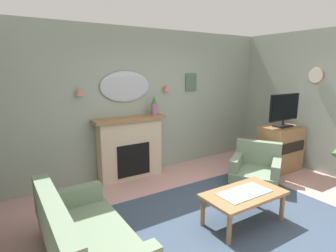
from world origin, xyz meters
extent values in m
cube|color=#C6938E|center=(0.00, 0.00, -0.05)|extent=(6.61, 5.88, 0.10)
cube|color=#93A393|center=(0.00, 2.49, 1.39)|extent=(6.61, 0.10, 2.78)
cube|color=#38475B|center=(0.00, 0.20, 0.01)|extent=(3.20, 2.40, 0.01)
cube|color=beige|center=(-0.48, 2.28, 0.55)|extent=(1.20, 0.28, 1.10)
cube|color=black|center=(-0.48, 2.18, 0.38)|extent=(0.64, 0.12, 0.60)
cube|color=olive|center=(-0.48, 2.26, 1.13)|extent=(1.36, 0.36, 0.06)
cylinder|color=#9E6084|center=(0.02, 2.24, 1.27)|extent=(0.13, 0.13, 0.22)
cone|color=#38753D|center=(0.02, 2.24, 1.46)|extent=(0.10, 0.10, 0.16)
ellipsoid|color=#B2BCC6|center=(-0.48, 2.41, 1.71)|extent=(0.96, 0.06, 0.56)
cone|color=#D17066|center=(-1.33, 2.36, 1.66)|extent=(0.14, 0.14, 0.14)
cone|color=#D17066|center=(0.37, 2.36, 1.66)|extent=(0.14, 0.14, 0.14)
cylinder|color=silver|center=(2.77, 0.75, 1.90)|extent=(0.04, 0.28, 0.28)
torus|color=olive|center=(2.77, 0.75, 1.90)|extent=(0.03, 0.31, 0.31)
cube|color=#4C6B56|center=(1.02, 2.42, 1.75)|extent=(0.28, 0.03, 0.36)
cube|color=olive|center=(0.10, 0.02, 0.42)|extent=(1.10, 0.60, 0.04)
cube|color=#8C9E99|center=(0.10, 0.02, 0.44)|extent=(0.72, 0.36, 0.01)
cylinder|color=olive|center=(-0.39, -0.22, 0.20)|extent=(0.06, 0.06, 0.40)
cylinder|color=olive|center=(0.59, -0.22, 0.20)|extent=(0.06, 0.06, 0.40)
cylinder|color=olive|center=(-0.39, 0.26, 0.20)|extent=(0.06, 0.06, 0.40)
cylinder|color=olive|center=(0.59, 0.26, 0.20)|extent=(0.06, 0.06, 0.40)
cube|color=gray|center=(-1.81, 0.40, 0.19)|extent=(0.85, 1.70, 0.18)
cube|color=gray|center=(-2.16, 0.40, 0.52)|extent=(0.19, 1.70, 0.48)
cube|color=gray|center=(-1.81, 1.18, 0.40)|extent=(0.76, 0.16, 0.24)
cylinder|color=olive|center=(-1.47, 1.17, 0.05)|extent=(0.07, 0.07, 0.10)
cylinder|color=olive|center=(-2.15, 1.17, 0.05)|extent=(0.07, 0.07, 0.10)
cube|color=gray|center=(1.26, 0.80, 0.18)|extent=(1.11, 1.11, 0.16)
cube|color=gray|center=(1.55, 0.99, 0.48)|extent=(0.57, 0.76, 0.45)
cube|color=gray|center=(1.07, 1.08, 0.37)|extent=(0.68, 0.51, 0.22)
cube|color=gray|center=(1.45, 0.51, 0.37)|extent=(0.68, 0.51, 0.22)
cylinder|color=olive|center=(0.79, 0.89, 0.05)|extent=(0.06, 0.06, 0.10)
cylinder|color=olive|center=(1.17, 0.33, 0.05)|extent=(0.06, 0.06, 0.10)
cylinder|color=olive|center=(1.36, 1.27, 0.05)|extent=(0.06, 0.06, 0.10)
cylinder|color=olive|center=(1.73, 0.70, 0.05)|extent=(0.06, 0.06, 0.10)
cube|color=olive|center=(2.26, 1.03, 0.45)|extent=(0.80, 0.56, 0.90)
cube|color=black|center=(2.26, 0.75, 0.54)|extent=(0.68, 0.02, 0.20)
cube|color=black|center=(2.26, 1.01, 0.92)|extent=(0.36, 0.24, 0.03)
cylinder|color=black|center=(2.26, 1.01, 0.98)|extent=(0.04, 0.04, 0.10)
cube|color=black|center=(2.26, 1.01, 1.29)|extent=(0.84, 0.04, 0.52)
cube|color=black|center=(2.26, 0.99, 1.29)|extent=(0.80, 0.01, 0.48)
camera|label=1|loc=(-2.51, -2.24, 2.03)|focal=29.15mm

